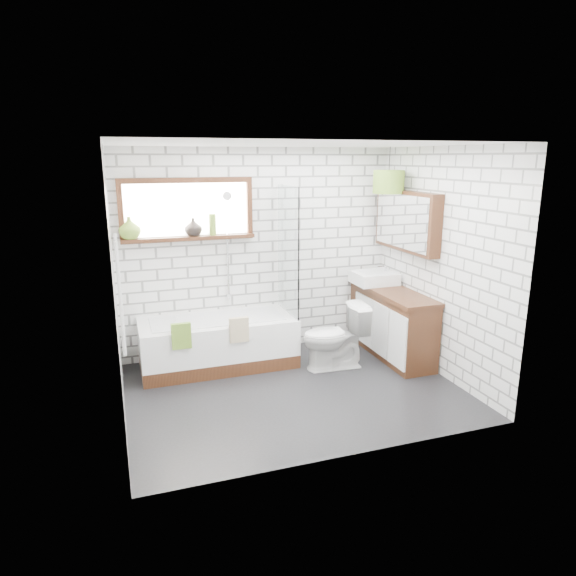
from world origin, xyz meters
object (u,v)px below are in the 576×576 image
object	(u,v)px
toilet	(335,337)
bathtub	(218,343)
vanity	(391,323)
basin	(374,278)
pendant	(389,182)

from	to	relation	value
toilet	bathtub	bearing A→B (deg)	-107.46
bathtub	vanity	size ratio (longest dim) A/B	1.22
vanity	toilet	bearing A→B (deg)	-169.70
vanity	toilet	distance (m)	0.84
basin	toilet	xyz separation A→B (m)	(-0.77, -0.52, -0.52)
pendant	basin	bearing A→B (deg)	104.06
basin	toilet	bearing A→B (deg)	-145.75
toilet	pendant	size ratio (longest dim) A/B	2.06
vanity	basin	xyz separation A→B (m)	(-0.06, 0.37, 0.49)
basin	toilet	size ratio (longest dim) A/B	0.68
bathtub	pendant	bearing A→B (deg)	-3.94
pendant	bathtub	bearing A→B (deg)	176.06
vanity	pendant	size ratio (longest dim) A/B	3.94
vanity	basin	distance (m)	0.62
vanity	toilet	xyz separation A→B (m)	(-0.83, -0.15, -0.04)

